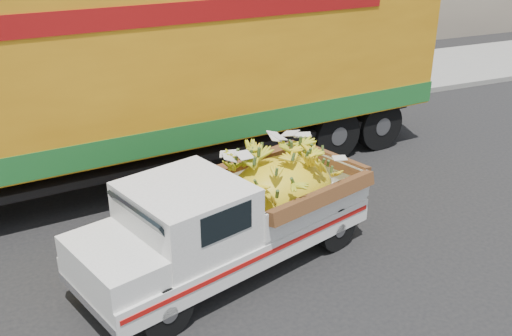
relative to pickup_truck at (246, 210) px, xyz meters
name	(u,v)px	position (x,y,z in m)	size (l,w,h in m)	color
ground	(210,243)	(-0.33, 0.65, -0.83)	(100.00, 100.00, 0.00)	black
curb	(132,133)	(-0.33, 5.96, -0.76)	(60.00, 0.25, 0.15)	gray
sidewalk	(113,108)	(-0.33, 8.06, -0.76)	(60.00, 4.00, 0.14)	gray
pickup_truck	(246,210)	(0.00, 0.00, 0.00)	(4.68, 2.76, 1.55)	black
semi_trailer	(158,71)	(-0.24, 3.51, 1.29)	(12.04, 3.51, 3.80)	black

